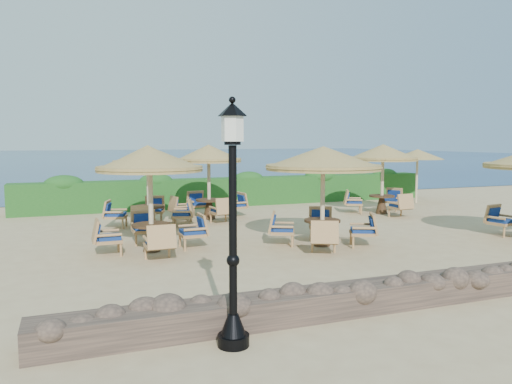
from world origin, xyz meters
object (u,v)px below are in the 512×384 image
object	(u,v)px
extra_parasol	(418,154)
cafe_set_5	(383,165)
cafe_set_4	(209,172)
cafe_set_3	(148,177)
cafe_set_0	(150,181)
cafe_set_1	(323,175)
lamp_post	(233,235)

from	to	relation	value
extra_parasol	cafe_set_5	bearing A→B (deg)	-146.24
cafe_set_4	cafe_set_3	bearing A→B (deg)	-156.23
cafe_set_0	cafe_set_1	xyz separation A→B (m)	(4.36, -0.93, 0.10)
extra_parasol	cafe_set_1	size ratio (longest dim) A/B	0.78
extra_parasol	cafe_set_3	size ratio (longest dim) A/B	0.83
lamp_post	cafe_set_1	world-z (taller)	lamp_post
cafe_set_0	extra_parasol	bearing A→B (deg)	24.26
cafe_set_0	cafe_set_1	world-z (taller)	same
cafe_set_0	cafe_set_3	xyz separation A→B (m)	(0.48, 3.52, -0.15)
cafe_set_1	cafe_set_3	xyz separation A→B (m)	(-3.88, 4.46, -0.25)
lamp_post	extra_parasol	distance (m)	17.41
cafe_set_3	lamp_post	bearing A→B (deg)	-92.12
lamp_post	cafe_set_1	size ratio (longest dim) A/B	1.07
extra_parasol	cafe_set_4	xyz separation A→B (m)	(-9.96, -1.21, -0.49)
lamp_post	cafe_set_0	distance (m)	6.27
extra_parasol	cafe_set_5	world-z (taller)	cafe_set_5
cafe_set_4	cafe_set_5	xyz separation A→B (m)	(6.52, -1.09, 0.18)
lamp_post	cafe_set_3	bearing A→B (deg)	87.88
cafe_set_1	cafe_set_4	xyz separation A→B (m)	(-1.61, 5.46, -0.21)
lamp_post	extra_parasol	world-z (taller)	lamp_post
cafe_set_0	cafe_set_4	xyz separation A→B (m)	(2.76, 4.53, -0.11)
extra_parasol	cafe_set_4	world-z (taller)	cafe_set_4
cafe_set_3	cafe_set_5	distance (m)	8.80
extra_parasol	cafe_set_5	size ratio (longest dim) A/B	0.87
lamp_post	cafe_set_4	bearing A→B (deg)	76.27
extra_parasol	cafe_set_0	distance (m)	13.96
lamp_post	cafe_set_1	distance (m)	6.83
lamp_post	cafe_set_0	world-z (taller)	lamp_post
cafe_set_0	cafe_set_1	size ratio (longest dim) A/B	0.91
cafe_set_0	cafe_set_1	bearing A→B (deg)	-12.04
cafe_set_1	cafe_set_5	world-z (taller)	same
extra_parasol	cafe_set_0	size ratio (longest dim) A/B	0.86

